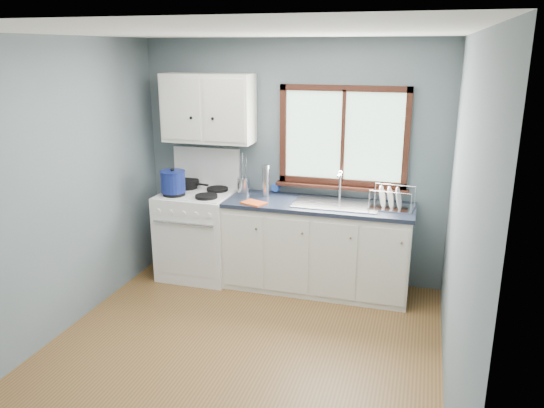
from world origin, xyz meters
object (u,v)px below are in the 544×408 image
(gas_range, at_px, (198,232))
(utensil_crock, at_px, (244,185))
(base_cabinets, at_px, (317,251))
(sink, at_px, (336,210))
(skillet, at_px, (186,183))
(stockpot, at_px, (173,181))
(dish_rack, at_px, (391,202))
(thermos, at_px, (266,181))

(gas_range, distance_m, utensil_crock, 0.72)
(base_cabinets, height_order, sink, sink)
(gas_range, bearing_deg, skillet, 139.83)
(sink, bearing_deg, base_cabinets, 179.87)
(stockpot, distance_m, dish_rack, 2.21)
(utensil_crock, height_order, thermos, utensil_crock)
(utensil_crock, distance_m, dish_rack, 1.55)
(base_cabinets, bearing_deg, dish_rack, 1.93)
(dish_rack, bearing_deg, gas_range, -173.63)
(skillet, bearing_deg, utensil_crock, 9.43)
(utensil_crock, bearing_deg, thermos, -12.14)
(stockpot, bearing_deg, dish_rack, 4.96)
(sink, relative_size, stockpot, 2.69)
(skillet, bearing_deg, thermos, 5.81)
(base_cabinets, bearing_deg, gas_range, -179.18)
(stockpot, distance_m, utensil_crock, 0.74)
(gas_range, height_order, dish_rack, gas_range)
(sink, bearing_deg, gas_range, -179.29)
(gas_range, height_order, utensil_crock, gas_range)
(gas_range, relative_size, utensil_crock, 3.22)
(utensil_crock, bearing_deg, dish_rack, -4.53)
(gas_range, bearing_deg, dish_rack, 1.21)
(base_cabinets, bearing_deg, utensil_crock, 170.08)
(base_cabinets, relative_size, utensil_crock, 4.39)
(sink, xyz_separation_m, skillet, (-1.67, 0.14, 0.13))
(skillet, bearing_deg, sink, 4.17)
(skillet, relative_size, thermos, 1.33)
(base_cabinets, height_order, dish_rack, dish_rack)
(skillet, bearing_deg, stockpot, -81.55)
(gas_range, xyz_separation_m, sink, (1.49, 0.02, 0.37))
(gas_range, relative_size, thermos, 4.14)
(base_cabinets, relative_size, dish_rack, 4.26)
(thermos, bearing_deg, dish_rack, -2.95)
(sink, xyz_separation_m, dish_rack, (0.53, 0.02, 0.12))
(dish_rack, bearing_deg, skillet, -177.89)
(thermos, bearing_deg, stockpot, -164.44)
(utensil_crock, bearing_deg, gas_range, -160.70)
(stockpot, height_order, utensil_crock, utensil_crock)
(stockpot, bearing_deg, gas_range, 37.73)
(gas_range, height_order, stockpot, gas_range)
(gas_range, distance_m, dish_rack, 2.07)
(skillet, bearing_deg, gas_range, -31.17)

